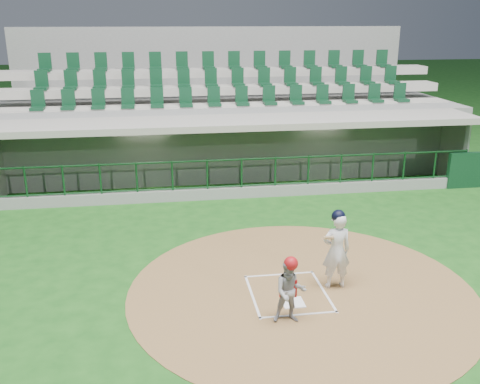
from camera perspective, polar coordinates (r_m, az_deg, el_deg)
The scene contains 8 objects.
ground at distance 11.49m, azimuth 4.81°, elevation -10.06°, with size 120.00×120.00×0.00m, color #164915.
dirt_circle at distance 11.38m, azimuth 6.54°, elevation -10.37°, with size 7.20×7.20×0.01m, color brown.
home_plate at distance 10.89m, azimuth 5.68°, elevation -11.67°, with size 0.43×0.43×0.02m, color white.
batter_box_chalk at distance 11.23m, azimuth 5.17°, elevation -10.70°, with size 1.55×1.80×0.01m.
dugout_structure at distance 18.39m, azimuth -0.48°, elevation 4.08°, with size 16.40×3.70×3.00m.
seating_deck at distance 21.26m, azimuth -1.90°, elevation 7.28°, with size 17.00×6.72×5.15m.
batter at distance 11.24m, azimuth 10.24°, elevation -6.00°, with size 0.84×0.84×1.72m.
catcher at distance 10.00m, azimuth 5.35°, elevation -10.38°, with size 0.65×0.54×1.32m.
Camera 1 is at (-2.46, -9.83, 5.41)m, focal length 40.00 mm.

